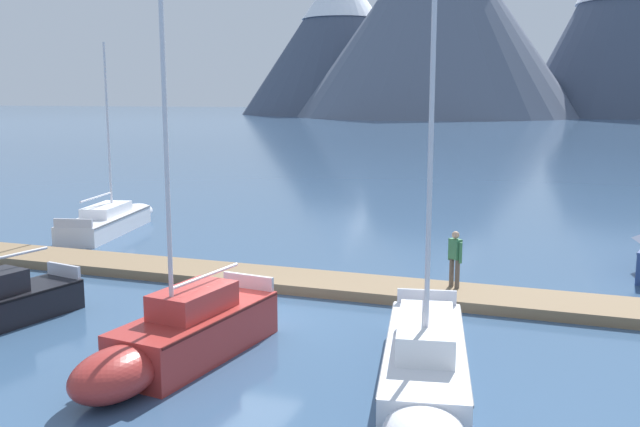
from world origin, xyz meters
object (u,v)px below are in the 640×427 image
person_on_dock (455,255)px  sailboat_mid_dock_port (180,336)px  sailboat_mid_dock_starboard (425,364)px  sailboat_nearest_berth (112,219)px

person_on_dock → sailboat_mid_dock_port: bearing=-123.4°
sailboat_mid_dock_starboard → sailboat_mid_dock_port: bearing=-174.4°
sailboat_nearest_berth → sailboat_mid_dock_starboard: (16.45, -12.31, 0.02)m
sailboat_mid_dock_port → person_on_dock: sailboat_mid_dock_port is taller
sailboat_mid_dock_port → person_on_dock: (4.89, 7.41, 0.60)m
sailboat_mid_dock_port → person_on_dock: 8.90m
sailboat_nearest_berth → sailboat_mid_dock_starboard: sailboat_nearest_berth is taller
sailboat_nearest_berth → person_on_dock: bearing=-18.8°
sailboat_nearest_berth → sailboat_mid_dock_starboard: size_ratio=1.01×
sailboat_mid_dock_port → sailboat_mid_dock_starboard: size_ratio=0.99×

